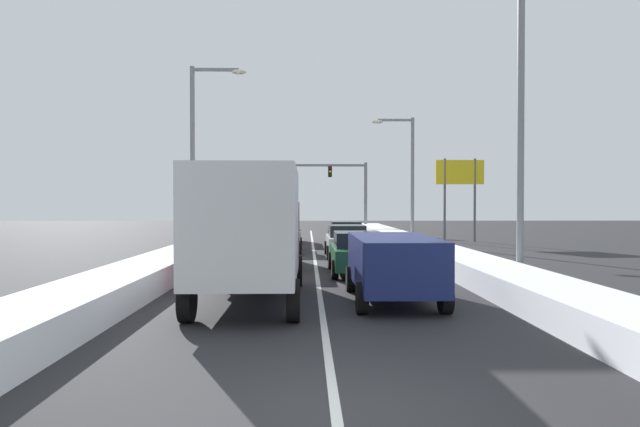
{
  "coord_description": "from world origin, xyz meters",
  "views": [
    {
      "loc": [
        -0.34,
        -6.81,
        2.52
      ],
      "look_at": [
        0.43,
        27.74,
        1.93
      ],
      "focal_mm": 32.37,
      "sensor_mm": 36.0,
      "label": 1
    }
  ],
  "objects_px": {
    "sedan_black_right_lane_fourth": "(345,234)",
    "street_lamp_right_mid": "(407,168)",
    "box_truck_center_lane_nearest": "(251,228)",
    "traffic_light_gantry": "(340,182)",
    "street_lamp_right_near": "(511,106)",
    "suv_navy_right_lane_nearest": "(393,262)",
    "street_lamp_left_mid": "(200,144)",
    "sedan_silver_right_lane_third": "(347,241)",
    "sedan_white_center_lane_third": "(282,237)",
    "sedan_green_right_lane_second": "(358,253)",
    "suv_red_center_lane_fourth": "(284,227)",
    "suv_tan_center_lane_second": "(269,241)",
    "roadside_sign_right": "(460,181)"
  },
  "relations": [
    {
      "from": "street_lamp_right_near",
      "to": "traffic_light_gantry",
      "type": "bearing_deg",
      "value": 95.92
    },
    {
      "from": "street_lamp_right_mid",
      "to": "street_lamp_left_mid",
      "type": "xyz_separation_m",
      "value": [
        -11.3,
        -8.45,
        0.59
      ]
    },
    {
      "from": "sedan_white_center_lane_third",
      "to": "street_lamp_left_mid",
      "type": "bearing_deg",
      "value": -145.79
    },
    {
      "from": "suv_navy_right_lane_nearest",
      "to": "sedan_green_right_lane_second",
      "type": "distance_m",
      "value": 5.87
    },
    {
      "from": "box_truck_center_lane_nearest",
      "to": "sedan_white_center_lane_third",
      "type": "xyz_separation_m",
      "value": [
        0.13,
        15.37,
        -1.14
      ]
    },
    {
      "from": "street_lamp_right_mid",
      "to": "street_lamp_left_mid",
      "type": "height_order",
      "value": "street_lamp_left_mid"
    },
    {
      "from": "traffic_light_gantry",
      "to": "sedan_silver_right_lane_third",
      "type": "bearing_deg",
      "value": -92.47
    },
    {
      "from": "suv_red_center_lane_fourth",
      "to": "sedan_white_center_lane_third",
      "type": "bearing_deg",
      "value": -88.14
    },
    {
      "from": "sedan_black_right_lane_fourth",
      "to": "street_lamp_right_mid",
      "type": "distance_m",
      "value": 6.5
    },
    {
      "from": "street_lamp_right_near",
      "to": "street_lamp_left_mid",
      "type": "bearing_deg",
      "value": 140.57
    },
    {
      "from": "suv_navy_right_lane_nearest",
      "to": "sedan_black_right_lane_fourth",
      "type": "height_order",
      "value": "suv_navy_right_lane_nearest"
    },
    {
      "from": "suv_navy_right_lane_nearest",
      "to": "street_lamp_right_mid",
      "type": "xyz_separation_m",
      "value": [
        4.01,
        21.14,
        3.72
      ]
    },
    {
      "from": "box_truck_center_lane_nearest",
      "to": "street_lamp_right_mid",
      "type": "height_order",
      "value": "street_lamp_right_mid"
    },
    {
      "from": "suv_navy_right_lane_nearest",
      "to": "street_lamp_left_mid",
      "type": "relative_size",
      "value": 0.54
    },
    {
      "from": "sedan_black_right_lane_fourth",
      "to": "street_lamp_right_mid",
      "type": "xyz_separation_m",
      "value": [
        4.04,
        3.19,
        3.97
      ]
    },
    {
      "from": "suv_tan_center_lane_second",
      "to": "suv_red_center_lane_fourth",
      "type": "relative_size",
      "value": 1.0
    },
    {
      "from": "sedan_silver_right_lane_third",
      "to": "sedan_black_right_lane_fourth",
      "type": "height_order",
      "value": "same"
    },
    {
      "from": "sedan_silver_right_lane_third",
      "to": "street_lamp_left_mid",
      "type": "bearing_deg",
      "value": 177.42
    },
    {
      "from": "suv_red_center_lane_fourth",
      "to": "street_lamp_right_near",
      "type": "bearing_deg",
      "value": -67.52
    },
    {
      "from": "suv_navy_right_lane_nearest",
      "to": "roadside_sign_right",
      "type": "xyz_separation_m",
      "value": [
        7.88,
        23.11,
        3.0
      ]
    },
    {
      "from": "suv_navy_right_lane_nearest",
      "to": "suv_tan_center_lane_second",
      "type": "height_order",
      "value": "same"
    },
    {
      "from": "street_lamp_right_near",
      "to": "street_lamp_right_mid",
      "type": "bearing_deg",
      "value": 90.58
    },
    {
      "from": "sedan_black_right_lane_fourth",
      "to": "suv_red_center_lane_fourth",
      "type": "bearing_deg",
      "value": 129.94
    },
    {
      "from": "street_lamp_left_mid",
      "to": "sedan_white_center_lane_third",
      "type": "bearing_deg",
      "value": 34.21
    },
    {
      "from": "sedan_black_right_lane_fourth",
      "to": "street_lamp_right_mid",
      "type": "relative_size",
      "value": 0.57
    },
    {
      "from": "suv_navy_right_lane_nearest",
      "to": "roadside_sign_right",
      "type": "distance_m",
      "value": 24.6
    },
    {
      "from": "traffic_light_gantry",
      "to": "sedan_white_center_lane_third",
      "type": "bearing_deg",
      "value": -101.06
    },
    {
      "from": "box_truck_center_lane_nearest",
      "to": "traffic_light_gantry",
      "type": "distance_m",
      "value": 37.23
    },
    {
      "from": "sedan_black_right_lane_fourth",
      "to": "suv_navy_right_lane_nearest",
      "type": "bearing_deg",
      "value": -89.9
    },
    {
      "from": "sedan_black_right_lane_fourth",
      "to": "street_lamp_right_near",
      "type": "xyz_separation_m",
      "value": [
        4.22,
        -14.7,
        4.81
      ]
    },
    {
      "from": "sedan_white_center_lane_third",
      "to": "roadside_sign_right",
      "type": "xyz_separation_m",
      "value": [
        11.38,
        7.84,
        3.25
      ]
    },
    {
      "from": "sedan_black_right_lane_fourth",
      "to": "street_lamp_right_near",
      "type": "distance_m",
      "value": 16.04
    },
    {
      "from": "sedan_silver_right_lane_third",
      "to": "box_truck_center_lane_nearest",
      "type": "distance_m",
      "value": 12.95
    },
    {
      "from": "sedan_green_right_lane_second",
      "to": "sedan_silver_right_lane_third",
      "type": "xyz_separation_m",
      "value": [
        0.05,
        6.52,
        0.0
      ]
    },
    {
      "from": "sedan_silver_right_lane_third",
      "to": "traffic_light_gantry",
      "type": "bearing_deg",
      "value": 87.53
    },
    {
      "from": "sedan_white_center_lane_third",
      "to": "traffic_light_gantry",
      "type": "xyz_separation_m",
      "value": [
        4.21,
        21.51,
        3.73
      ]
    },
    {
      "from": "traffic_light_gantry",
      "to": "roadside_sign_right",
      "type": "bearing_deg",
      "value": -62.33
    },
    {
      "from": "suv_navy_right_lane_nearest",
      "to": "box_truck_center_lane_nearest",
      "type": "height_order",
      "value": "box_truck_center_lane_nearest"
    },
    {
      "from": "street_lamp_left_mid",
      "to": "street_lamp_right_mid",
      "type": "bearing_deg",
      "value": 36.79
    },
    {
      "from": "street_lamp_right_near",
      "to": "suv_tan_center_lane_second",
      "type": "bearing_deg",
      "value": 146.58
    },
    {
      "from": "sedan_white_center_lane_third",
      "to": "traffic_light_gantry",
      "type": "height_order",
      "value": "traffic_light_gantry"
    },
    {
      "from": "suv_red_center_lane_fourth",
      "to": "street_lamp_right_mid",
      "type": "relative_size",
      "value": 0.62
    },
    {
      "from": "suv_tan_center_lane_second",
      "to": "street_lamp_left_mid",
      "type": "height_order",
      "value": "street_lamp_left_mid"
    },
    {
      "from": "sedan_silver_right_lane_third",
      "to": "box_truck_center_lane_nearest",
      "type": "xyz_separation_m",
      "value": [
        -3.28,
        -12.47,
        1.14
      ]
    },
    {
      "from": "box_truck_center_lane_nearest",
      "to": "street_lamp_right_mid",
      "type": "distance_m",
      "value": 22.75
    },
    {
      "from": "box_truck_center_lane_nearest",
      "to": "street_lamp_right_mid",
      "type": "xyz_separation_m",
      "value": [
        7.63,
        21.24,
        2.84
      ]
    },
    {
      "from": "sedan_white_center_lane_third",
      "to": "street_lamp_right_mid",
      "type": "bearing_deg",
      "value": 38.03
    },
    {
      "from": "sedan_black_right_lane_fourth",
      "to": "box_truck_center_lane_nearest",
      "type": "height_order",
      "value": "box_truck_center_lane_nearest"
    },
    {
      "from": "sedan_white_center_lane_third",
      "to": "street_lamp_right_mid",
      "type": "height_order",
      "value": "street_lamp_right_mid"
    },
    {
      "from": "box_truck_center_lane_nearest",
      "to": "traffic_light_gantry",
      "type": "xyz_separation_m",
      "value": [
        4.33,
        36.88,
        2.6
      ]
    }
  ]
}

